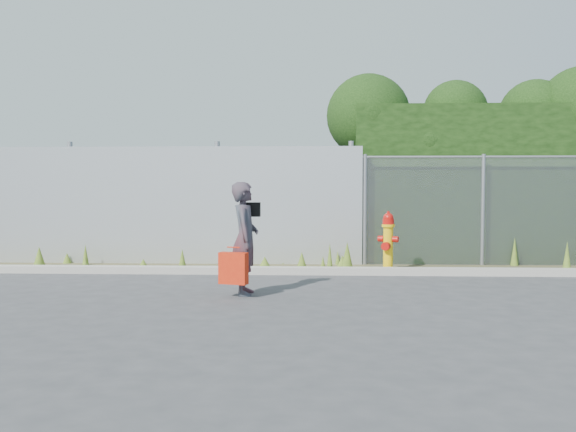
{
  "coord_description": "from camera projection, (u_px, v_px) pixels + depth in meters",
  "views": [
    {
      "loc": [
        0.14,
        -8.84,
        1.57
      ],
      "look_at": [
        -0.3,
        1.4,
        1.0
      ],
      "focal_mm": 40.0,
      "sensor_mm": 36.0,
      "label": 1
    }
  ],
  "objects": [
    {
      "name": "ground",
      "position": [
        305.0,
        293.0,
        8.91
      ],
      "size": [
        80.0,
        80.0,
        0.0
      ],
      "primitive_type": "plane",
      "color": "#363639",
      "rests_on": "ground"
    },
    {
      "name": "curb",
      "position": [
        307.0,
        271.0,
        10.71
      ],
      "size": [
        16.0,
        0.22,
        0.12
      ],
      "primitive_type": "cube",
      "color": "gray",
      "rests_on": "ground"
    },
    {
      "name": "weed_strip",
      "position": [
        372.0,
        264.0,
        11.19
      ],
      "size": [
        16.0,
        1.28,
        0.55
      ],
      "color": "#433E26",
      "rests_on": "ground"
    },
    {
      "name": "corrugated_fence",
      "position": [
        135.0,
        205.0,
        11.99
      ],
      "size": [
        8.5,
        0.21,
        2.3
      ],
      "color": "silver",
      "rests_on": "ground"
    },
    {
      "name": "chainlink_fence",
      "position": [
        541.0,
        210.0,
        11.67
      ],
      "size": [
        6.5,
        0.07,
        2.05
      ],
      "color": "gray",
      "rests_on": "ground"
    },
    {
      "name": "hedge",
      "position": [
        529.0,
        160.0,
        12.59
      ],
      "size": [
        7.84,
        1.79,
        3.78
      ],
      "color": "black",
      "rests_on": "ground"
    },
    {
      "name": "fire_hydrant",
      "position": [
        388.0,
        243.0,
        10.92
      ],
      "size": [
        0.35,
        0.31,
        1.05
      ],
      "rotation": [
        0.0,
        0.0,
        -0.4
      ],
      "color": "yellow",
      "rests_on": "ground"
    },
    {
      "name": "woman",
      "position": [
        245.0,
        238.0,
        8.78
      ],
      "size": [
        0.39,
        0.58,
        1.55
      ],
      "primitive_type": "imported",
      "rotation": [
        0.0,
        0.0,
        1.61
      ],
      "color": "#0D4B57",
      "rests_on": "ground"
    },
    {
      "name": "red_tote_bag",
      "position": [
        233.0,
        268.0,
        8.53
      ],
      "size": [
        0.38,
        0.14,
        0.5
      ],
      "rotation": [
        0.0,
        0.0,
        -0.28
      ],
      "color": "red"
    },
    {
      "name": "black_shoulder_bag",
      "position": [
        251.0,
        209.0,
        8.95
      ],
      "size": [
        0.27,
        0.11,
        0.2
      ],
      "rotation": [
        0.0,
        0.0,
        -0.01
      ],
      "color": "black"
    }
  ]
}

